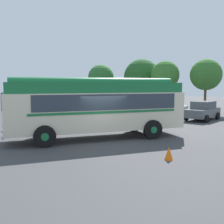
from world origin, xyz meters
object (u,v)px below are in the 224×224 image
(vintage_bus, at_px, (97,106))
(traffic_cone, at_px, (169,153))
(box_van, at_px, (147,102))
(car_near_left, at_px, (172,109))
(car_mid_left, at_px, (203,110))

(vintage_bus, bearing_deg, traffic_cone, -20.00)
(box_van, xyz_separation_m, traffic_cone, (7.99, -13.78, -1.09))
(car_near_left, bearing_deg, traffic_cone, -68.93)
(traffic_cone, bearing_deg, vintage_bus, 160.00)
(traffic_cone, bearing_deg, car_mid_left, 99.71)
(car_near_left, xyz_separation_m, box_van, (-2.73, 0.12, 0.52))
(vintage_bus, distance_m, traffic_cone, 5.71)
(car_mid_left, distance_m, box_van, 5.74)
(vintage_bus, bearing_deg, car_near_left, 90.60)
(vintage_bus, relative_size, car_mid_left, 2.20)
(vintage_bus, bearing_deg, box_van, 103.45)
(vintage_bus, height_order, traffic_cone, vintage_bus)
(car_near_left, xyz_separation_m, car_mid_left, (2.98, -0.30, 0.00))
(vintage_bus, distance_m, box_van, 12.26)
(car_near_left, height_order, traffic_cone, car_near_left)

